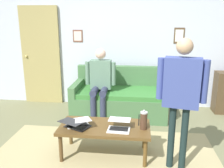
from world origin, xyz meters
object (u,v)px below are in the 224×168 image
object	(u,v)px
interior_door	(41,56)
laptop_right	(78,123)
french_press	(144,120)
person_seated	(100,80)
laptop_left	(119,126)
couch	(120,99)
coffee_table	(105,129)
person_standing	(181,89)
laptop_center	(76,125)

from	to	relation	value
interior_door	laptop_right	bearing A→B (deg)	122.46
french_press	person_seated	world-z (taller)	person_seated
laptop_left	laptop_right	xyz separation A→B (m)	(0.54, -0.04, 0.00)
laptop_right	couch	bearing A→B (deg)	-105.87
interior_door	couch	world-z (taller)	interior_door
couch	coffee_table	size ratio (longest dim) A/B	1.46
interior_door	person_standing	xyz separation A→B (m)	(-2.55, 2.18, -0.01)
couch	french_press	world-z (taller)	couch
person_standing	person_seated	xyz separation A→B (m)	(1.16, -1.45, -0.29)
couch	person_seated	bearing A→B (deg)	34.15
interior_door	person_standing	bearing A→B (deg)	139.40
interior_door	french_press	distance (m)	2.98
laptop_center	couch	bearing A→B (deg)	-105.84
couch	laptop_left	distance (m)	1.56
couch	person_standing	world-z (taller)	person_standing
laptop_left	person_seated	size ratio (longest dim) A/B	0.24
laptop_left	french_press	size ratio (longest dim) A/B	1.18
interior_door	laptop_left	world-z (taller)	interior_door
person_seated	french_press	bearing A→B (deg)	120.62
coffee_table	laptop_center	size ratio (longest dim) A/B	2.82
laptop_right	person_seated	distance (m)	1.32
interior_door	person_standing	distance (m)	3.35
laptop_left	interior_door	bearing A→B (deg)	-48.40
person_seated	laptop_right	bearing A→B (deg)	85.72
laptop_center	person_seated	world-z (taller)	person_seated
couch	person_standing	size ratio (longest dim) A/B	1.09
person_standing	laptop_right	bearing A→B (deg)	-7.23
coffee_table	laptop_center	distance (m)	0.39
french_press	interior_door	bearing A→B (deg)	-43.30
laptop_center	coffee_table	bearing A→B (deg)	-165.28
couch	laptop_right	world-z (taller)	couch
person_standing	couch	bearing A→B (deg)	-63.62
coffee_table	laptop_right	distance (m)	0.36
coffee_table	french_press	size ratio (longest dim) A/B	4.56
laptop_center	laptop_right	world-z (taller)	laptop_center
couch	person_seated	world-z (taller)	person_seated
laptop_left	laptop_right	distance (m)	0.55
person_seated	coffee_table	bearing A→B (deg)	101.39
laptop_right	french_press	distance (m)	0.86
laptop_left	person_standing	size ratio (longest dim) A/B	0.19
coffee_table	laptop_center	xyz separation A→B (m)	(0.36, 0.10, 0.09)
couch	person_seated	size ratio (longest dim) A/B	1.36
laptop_left	french_press	distance (m)	0.32
coffee_table	laptop_right	bearing A→B (deg)	5.70
interior_door	french_press	size ratio (longest dim) A/B	7.87
coffee_table	person_standing	bearing A→B (deg)	167.95
laptop_left	coffee_table	bearing A→B (deg)	-20.72
couch	person_seated	xyz separation A→B (m)	(0.33, 0.23, 0.42)
laptop_center	interior_door	bearing A→B (deg)	-58.64
couch	laptop_right	xyz separation A→B (m)	(0.43, 1.51, 0.16)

